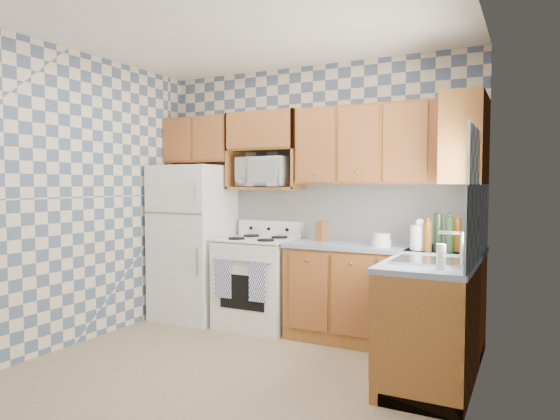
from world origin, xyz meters
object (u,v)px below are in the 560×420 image
at_px(stove_body, 258,283).
at_px(electric_kettle, 420,238).
at_px(microwave, 266,172).
at_px(refrigerator, 193,242).

xyz_separation_m(stove_body, electric_kettle, (1.67, -0.15, 0.57)).
relative_size(microwave, electric_kettle, 2.73).
relative_size(refrigerator, microwave, 2.97).
relative_size(refrigerator, stove_body, 1.87).
distance_m(refrigerator, microwave, 1.13).
bearing_deg(electric_kettle, microwave, 169.31).
relative_size(stove_body, electric_kettle, 4.35).
bearing_deg(refrigerator, microwave, 13.33).
xyz_separation_m(stove_body, microwave, (0.01, 0.17, 1.16)).
bearing_deg(microwave, refrigerator, -162.87).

